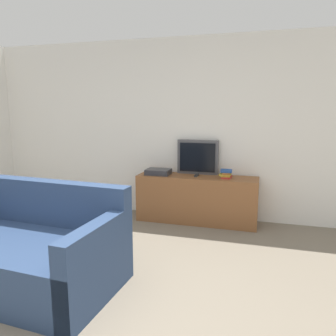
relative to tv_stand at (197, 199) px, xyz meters
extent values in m
cube|color=white|center=(-0.32, 0.27, 0.97)|extent=(9.00, 0.06, 2.60)
cube|color=brown|center=(0.00, 0.00, 0.00)|extent=(1.69, 0.44, 0.66)
cube|color=#4C4C51|center=(-0.03, 0.18, 0.58)|extent=(0.59, 0.08, 0.49)
cube|color=black|center=(-0.03, 0.14, 0.58)|extent=(0.51, 0.01, 0.41)
cube|color=navy|center=(-1.23, -2.15, -0.11)|extent=(1.89, 1.10, 0.45)
cube|color=navy|center=(-1.20, -1.73, 0.34)|extent=(1.84, 0.27, 0.44)
cube|color=navy|center=(-0.38, -2.20, 0.02)|extent=(0.20, 1.00, 0.69)
cube|color=#B72D28|center=(0.41, 0.00, 0.34)|extent=(0.13, 0.20, 0.02)
cube|color=gold|center=(0.39, -0.01, 0.36)|extent=(0.15, 0.16, 0.02)
cube|color=gold|center=(0.39, 0.00, 0.38)|extent=(0.16, 0.18, 0.02)
cube|color=#995623|center=(0.40, -0.01, 0.40)|extent=(0.12, 0.20, 0.02)
cube|color=#23478E|center=(0.40, -0.01, 0.43)|extent=(0.16, 0.17, 0.03)
cube|color=#2D2D2D|center=(-0.01, 0.01, 0.34)|extent=(0.05, 0.17, 0.02)
cube|color=#333338|center=(-0.57, -0.02, 0.37)|extent=(0.34, 0.27, 0.08)
camera|label=1|loc=(0.86, -4.44, 1.26)|focal=35.00mm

